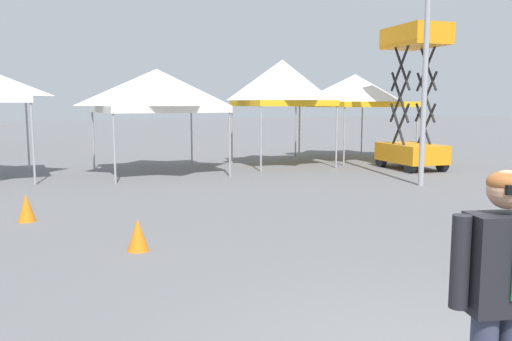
{
  "coord_description": "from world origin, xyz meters",
  "views": [
    {
      "loc": [
        -2.75,
        -2.97,
        2.16
      ],
      "look_at": [
        -0.11,
        3.22,
        1.3
      ],
      "focal_mm": 36.64,
      "sensor_mm": 36.0,
      "label": 1
    }
  ],
  "objects_px": {
    "canopy_tent_behind_left": "(355,91)",
    "traffic_cone_lot_center": "(138,235)",
    "scissor_lift": "(412,128)",
    "light_pole_near_lift": "(428,2)",
    "canopy_tent_center": "(157,91)",
    "person_foreground": "(501,294)",
    "canopy_tent_far_left": "(282,83)",
    "traffic_cone_near_barrier": "(26,208)"
  },
  "relations": [
    {
      "from": "light_pole_near_lift",
      "to": "traffic_cone_lot_center",
      "type": "relative_size",
      "value": 17.31
    },
    {
      "from": "canopy_tent_center",
      "to": "traffic_cone_near_barrier",
      "type": "bearing_deg",
      "value": -123.08
    },
    {
      "from": "canopy_tent_behind_left",
      "to": "scissor_lift",
      "type": "bearing_deg",
      "value": -91.17
    },
    {
      "from": "canopy_tent_far_left",
      "to": "person_foreground",
      "type": "relative_size",
      "value": 2.06
    },
    {
      "from": "person_foreground",
      "to": "traffic_cone_near_barrier",
      "type": "bearing_deg",
      "value": 108.4
    },
    {
      "from": "canopy_tent_center",
      "to": "person_foreground",
      "type": "height_order",
      "value": "canopy_tent_center"
    },
    {
      "from": "canopy_tent_behind_left",
      "to": "light_pole_near_lift",
      "type": "xyz_separation_m",
      "value": [
        -2.15,
        -6.42,
        2.07
      ]
    },
    {
      "from": "canopy_tent_far_left",
      "to": "canopy_tent_behind_left",
      "type": "bearing_deg",
      "value": 12.86
    },
    {
      "from": "traffic_cone_lot_center",
      "to": "traffic_cone_near_barrier",
      "type": "bearing_deg",
      "value": 119.16
    },
    {
      "from": "canopy_tent_behind_left",
      "to": "person_foreground",
      "type": "relative_size",
      "value": 2.08
    },
    {
      "from": "canopy_tent_center",
      "to": "canopy_tent_far_left",
      "type": "height_order",
      "value": "canopy_tent_far_left"
    },
    {
      "from": "scissor_lift",
      "to": "traffic_cone_near_barrier",
      "type": "bearing_deg",
      "value": -163.37
    },
    {
      "from": "canopy_tent_center",
      "to": "canopy_tent_behind_left",
      "type": "xyz_separation_m",
      "value": [
        8.01,
        1.22,
        0.11
      ]
    },
    {
      "from": "canopy_tent_center",
      "to": "light_pole_near_lift",
      "type": "bearing_deg",
      "value": -41.6
    },
    {
      "from": "person_foreground",
      "to": "canopy_tent_behind_left",
      "type": "bearing_deg",
      "value": 59.15
    },
    {
      "from": "canopy_tent_behind_left",
      "to": "traffic_cone_lot_center",
      "type": "distance_m",
      "value": 14.32
    },
    {
      "from": "person_foreground",
      "to": "light_pole_near_lift",
      "type": "height_order",
      "value": "light_pole_near_lift"
    },
    {
      "from": "canopy_tent_behind_left",
      "to": "traffic_cone_lot_center",
      "type": "bearing_deg",
      "value": -136.44
    },
    {
      "from": "canopy_tent_far_left",
      "to": "traffic_cone_lot_center",
      "type": "xyz_separation_m",
      "value": [
        -6.7,
        -8.92,
        -2.63
      ]
    },
    {
      "from": "person_foreground",
      "to": "scissor_lift",
      "type": "bearing_deg",
      "value": 52.42
    },
    {
      "from": "traffic_cone_lot_center",
      "to": "canopy_tent_far_left",
      "type": "bearing_deg",
      "value": 53.1
    },
    {
      "from": "canopy_tent_behind_left",
      "to": "person_foreground",
      "type": "xyz_separation_m",
      "value": [
        -9.04,
        -15.14,
        -1.63
      ]
    },
    {
      "from": "scissor_lift",
      "to": "person_foreground",
      "type": "bearing_deg",
      "value": -127.58
    },
    {
      "from": "canopy_tent_center",
      "to": "light_pole_near_lift",
      "type": "distance_m",
      "value": 8.13
    },
    {
      "from": "canopy_tent_far_left",
      "to": "traffic_cone_lot_center",
      "type": "relative_size",
      "value": 7.61
    },
    {
      "from": "person_foreground",
      "to": "traffic_cone_lot_center",
      "type": "bearing_deg",
      "value": 102.32
    },
    {
      "from": "traffic_cone_lot_center",
      "to": "scissor_lift",
      "type": "bearing_deg",
      "value": 31.57
    },
    {
      "from": "person_foreground",
      "to": "light_pole_near_lift",
      "type": "relative_size",
      "value": 0.21
    },
    {
      "from": "canopy_tent_far_left",
      "to": "scissor_lift",
      "type": "height_order",
      "value": "scissor_lift"
    },
    {
      "from": "canopy_tent_center",
      "to": "canopy_tent_far_left",
      "type": "bearing_deg",
      "value": 5.23
    },
    {
      "from": "canopy_tent_center",
      "to": "person_foreground",
      "type": "bearing_deg",
      "value": -94.25
    },
    {
      "from": "canopy_tent_center",
      "to": "scissor_lift",
      "type": "distance_m",
      "value": 8.34
    },
    {
      "from": "canopy_tent_far_left",
      "to": "traffic_cone_near_barrier",
      "type": "relative_size",
      "value": 7.1
    },
    {
      "from": "canopy_tent_far_left",
      "to": "traffic_cone_near_barrier",
      "type": "distance_m",
      "value": 10.61
    },
    {
      "from": "canopy_tent_far_left",
      "to": "person_foreground",
      "type": "bearing_deg",
      "value": -111.03
    },
    {
      "from": "person_foreground",
      "to": "canopy_tent_far_left",
      "type": "bearing_deg",
      "value": 68.97
    },
    {
      "from": "light_pole_near_lift",
      "to": "traffic_cone_near_barrier",
      "type": "bearing_deg",
      "value": -176.67
    },
    {
      "from": "canopy_tent_far_left",
      "to": "traffic_cone_lot_center",
      "type": "distance_m",
      "value": 11.46
    },
    {
      "from": "scissor_lift",
      "to": "light_pole_near_lift",
      "type": "relative_size",
      "value": 0.56
    },
    {
      "from": "light_pole_near_lift",
      "to": "traffic_cone_near_barrier",
      "type": "xyz_separation_m",
      "value": [
        -9.61,
        -0.56,
        -4.48
      ]
    },
    {
      "from": "canopy_tent_center",
      "to": "scissor_lift",
      "type": "bearing_deg",
      "value": -15.95
    },
    {
      "from": "scissor_lift",
      "to": "traffic_cone_near_barrier",
      "type": "distance_m",
      "value": 12.25
    }
  ]
}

